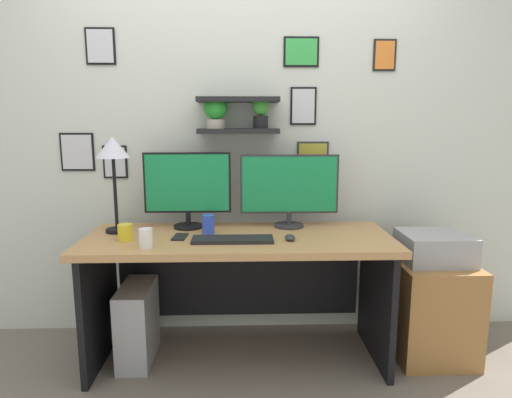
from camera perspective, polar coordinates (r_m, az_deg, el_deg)
The scene contains 15 objects.
ground_plane at distance 2.80m, azimuth -2.14°, elevation -19.80°, with size 8.00×8.00×0.00m, color #70665B.
back_wall_assembly at distance 2.86m, azimuth -2.32°, elevation 9.26°, with size 4.40×0.24×2.70m.
desk at distance 2.63m, azimuth -2.21°, elevation -8.83°, with size 1.73×0.68×0.75m.
monitor_left at distance 2.69m, azimuth -8.84°, elevation 1.53°, with size 0.52×0.18×0.46m.
monitor_right at distance 2.69m, azimuth 4.33°, elevation 1.45°, with size 0.60×0.18×0.44m.
keyboard at distance 2.40m, azimuth -3.04°, elevation -5.24°, with size 0.44×0.14×0.02m, color black.
computer_mouse at distance 2.43m, azimuth 4.42°, elevation -4.97°, with size 0.06×0.09×0.03m, color #2D2D33.
desk_lamp at distance 2.65m, azimuth -17.99°, elevation 5.48°, with size 0.19×0.19×0.56m.
cell_phone at distance 2.51m, azimuth -9.81°, elevation -4.84°, with size 0.07×0.14×0.01m, color black.
coffee_mug at distance 2.51m, azimuth -16.54°, elevation -4.15°, with size 0.08×0.08×0.09m, color yellow.
pen_cup at distance 2.34m, azimuth -14.03°, elevation -4.93°, with size 0.07×0.07×0.10m, color white.
water_cup at distance 2.56m, azimuth -6.18°, elevation -3.27°, with size 0.07×0.07×0.11m, color blue.
drawer_cabinet at distance 2.91m, azimuth 21.55°, elevation -12.94°, with size 0.44×0.50×0.58m, color #9E6B38.
printer at distance 2.79m, azimuth 22.05°, elevation -5.83°, with size 0.38×0.34×0.17m, color #9E9EA3.
computer_tower_left at distance 2.77m, azimuth -15.05°, elevation -15.21°, with size 0.18×0.40×0.45m, color #99999E.
Camera 1 is at (0.02, -2.43, 1.40)m, focal length 30.96 mm.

